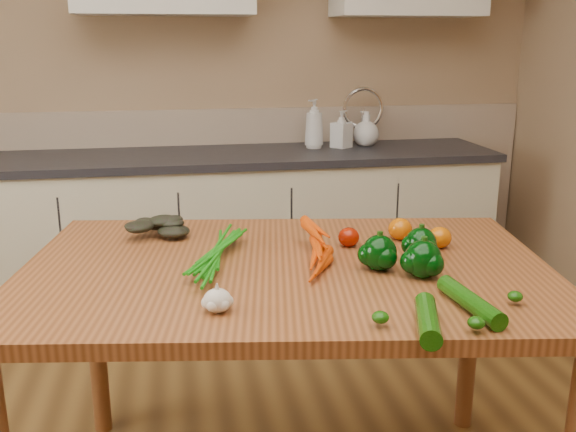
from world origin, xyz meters
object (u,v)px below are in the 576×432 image
at_px(pepper_a, 379,253).
at_px(zucchini_a, 470,302).
at_px(soap_bottle_a, 314,124).
at_px(soap_bottle_b, 341,129).
at_px(garlic_bulb, 217,300).
at_px(pepper_b, 421,244).
at_px(soap_bottle_c, 366,129).
at_px(pepper_c, 423,259).
at_px(carrot_bunch, 285,248).
at_px(tomato_a, 349,237).
at_px(table, 286,294).
at_px(tomato_c, 440,237).
at_px(leafy_greens, 157,221).
at_px(tomato_b, 400,229).
at_px(zucchini_b, 428,320).

bearing_deg(pepper_a, zucchini_a, -67.98).
height_order(soap_bottle_a, soap_bottle_b, soap_bottle_a).
bearing_deg(zucchini_a, garlic_bulb, 170.38).
xyz_separation_m(soap_bottle_b, pepper_b, (-0.19, -1.67, -0.12)).
bearing_deg(soap_bottle_c, pepper_c, 16.15).
distance_m(carrot_bunch, tomato_a, 0.25).
distance_m(table, pepper_b, 0.44).
bearing_deg(pepper_c, soap_bottle_b, 82.36).
height_order(carrot_bunch, tomato_c, carrot_bunch).
relative_size(carrot_bunch, zucchini_a, 1.14).
xyz_separation_m(soap_bottle_a, tomato_a, (-0.22, -1.53, -0.17)).
distance_m(soap_bottle_b, garlic_bulb, 2.13).
bearing_deg(table, garlic_bulb, -117.78).
relative_size(leafy_greens, pepper_b, 2.32).
height_order(soap_bottle_b, zucchini_a, soap_bottle_b).
xyz_separation_m(table, zucchini_a, (0.39, -0.41, 0.12)).
bearing_deg(tomato_b, table, -156.78).
relative_size(carrot_bunch, tomato_a, 4.21).
distance_m(soap_bottle_b, pepper_b, 1.69).
xyz_separation_m(soap_bottle_a, zucchini_b, (-0.21, -2.16, -0.17)).
xyz_separation_m(pepper_c, zucchini_b, (-0.12, -0.33, -0.03)).
height_order(garlic_bulb, zucchini_a, garlic_bulb).
bearing_deg(garlic_bulb, zucchini_a, -9.62).
relative_size(soap_bottle_b, leafy_greens, 0.92).
height_order(garlic_bulb, pepper_c, pepper_c).
bearing_deg(leafy_greens, carrot_bunch, -39.35).
bearing_deg(pepper_a, pepper_b, 23.94).
distance_m(garlic_bulb, tomato_a, 0.63).
distance_m(tomato_a, tomato_b, 0.19).
relative_size(carrot_bunch, pepper_a, 2.85).
distance_m(leafy_greens, tomato_b, 0.81).
bearing_deg(zucchini_b, zucchini_a, 30.48).
distance_m(carrot_bunch, garlic_bulb, 0.41).
xyz_separation_m(soap_bottle_a, soap_bottle_c, (0.31, 0.04, -0.04)).
xyz_separation_m(garlic_bulb, pepper_c, (0.59, 0.14, 0.02)).
xyz_separation_m(soap_bottle_b, soap_bottle_c, (0.16, 0.05, -0.01)).
height_order(carrot_bunch, tomato_b, carrot_bunch).
bearing_deg(zucchini_b, pepper_a, 87.82).
xyz_separation_m(leafy_greens, pepper_b, (0.79, -0.37, -0.01)).
bearing_deg(zucchini_b, carrot_bunch, 114.36).
height_order(pepper_b, zucchini_a, pepper_b).
height_order(carrot_bunch, zucchini_a, carrot_bunch).
bearing_deg(garlic_bulb, tomato_c, 27.01).
bearing_deg(zucchini_a, table, 133.55).
xyz_separation_m(table, tomato_b, (0.42, 0.18, 0.13)).
bearing_deg(zucchini_b, table, 116.15).
bearing_deg(table, leafy_greens, 146.08).
relative_size(soap_bottle_b, tomato_b, 2.57).
bearing_deg(leafy_greens, zucchini_a, -44.69).
bearing_deg(pepper_a, garlic_bulb, -155.80).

